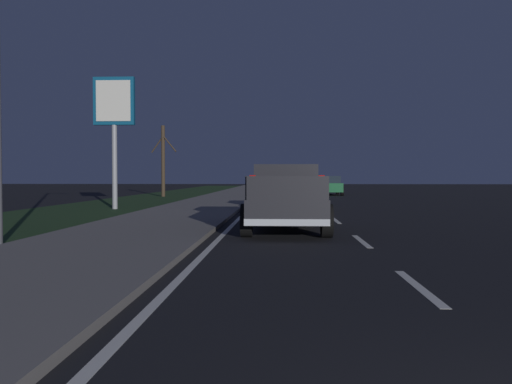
# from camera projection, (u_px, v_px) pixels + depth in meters

# --- Properties ---
(ground) EXTENTS (144.00, 144.00, 0.00)m
(ground) POSITION_uv_depth(u_px,v_px,m) (315.00, 204.00, 29.13)
(ground) COLOR black
(sidewalk_shoulder) EXTENTS (108.00, 4.00, 0.12)m
(sidewalk_shoulder) POSITION_uv_depth(u_px,v_px,m) (213.00, 202.00, 29.39)
(sidewalk_shoulder) COLOR slate
(sidewalk_shoulder) RESTS_ON ground
(grass_verge) EXTENTS (108.00, 6.00, 0.01)m
(grass_verge) POSITION_uv_depth(u_px,v_px,m) (125.00, 203.00, 29.63)
(grass_verge) COLOR #1E3819
(grass_verge) RESTS_ON ground
(lane_markings) EXTENTS (108.00, 3.54, 0.01)m
(lane_markings) POSITION_uv_depth(u_px,v_px,m) (270.00, 202.00, 31.03)
(lane_markings) COLOR silver
(lane_markings) RESTS_ON ground
(pickup_truck) EXTENTS (5.42, 2.29, 1.87)m
(pickup_truck) POSITION_uv_depth(u_px,v_px,m) (286.00, 197.00, 15.16)
(pickup_truck) COLOR #232328
(pickup_truck) RESTS_ON ground
(sedan_green) EXTENTS (4.43, 2.07, 1.54)m
(sedan_green) POSITION_uv_depth(u_px,v_px,m) (329.00, 185.00, 42.36)
(sedan_green) COLOR #14592D
(sedan_green) RESTS_ON ground
(sedan_tan) EXTENTS (4.44, 2.08, 1.54)m
(sedan_tan) POSITION_uv_depth(u_px,v_px,m) (287.00, 193.00, 23.45)
(sedan_tan) COLOR #9E845B
(sedan_tan) RESTS_ON ground
(sedan_blue) EXTENTS (4.42, 2.06, 1.54)m
(sedan_blue) POSITION_uv_depth(u_px,v_px,m) (286.00, 186.00, 39.38)
(sedan_blue) COLOR navy
(sedan_blue) RESTS_ON ground
(gas_price_sign) EXTENTS (0.27, 1.90, 6.09)m
(gas_price_sign) POSITION_uv_depth(u_px,v_px,m) (114.00, 111.00, 24.15)
(gas_price_sign) COLOR #99999E
(gas_price_sign) RESTS_ON ground
(street_light_near) EXTENTS (0.36, 1.97, 8.61)m
(street_light_near) POSITION_uv_depth(u_px,v_px,m) (7.00, 11.00, 11.45)
(street_light_near) COLOR #4C4C51
(street_light_near) RESTS_ON ground
(bare_tree_far) EXTENTS (1.49, 2.10, 5.29)m
(bare_tree_far) POSITION_uv_depth(u_px,v_px,m) (163.00, 159.00, 39.06)
(bare_tree_far) COLOR #423323
(bare_tree_far) RESTS_ON ground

